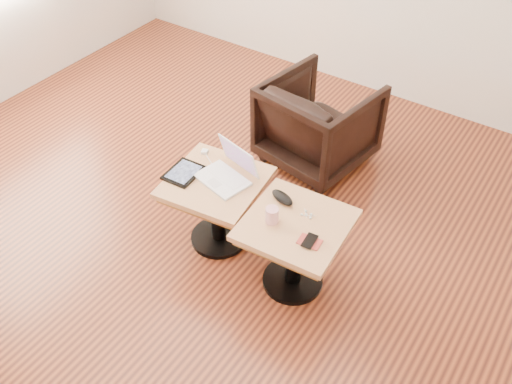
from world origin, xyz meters
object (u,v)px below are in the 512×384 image
Objects in this scene: side_table_left at (216,196)px; striped_cup at (272,215)px; laptop at (228,172)px; armchair at (319,123)px; side_table_right at (295,239)px.

side_table_left is 6.58× the size of striped_cup.
laptop is 0.50× the size of armchair.
striped_cup reaches higher than side_table_right.
armchair is (0.06, 0.99, -0.21)m from laptop.
laptop is (-0.51, 0.09, 0.16)m from side_table_right.
striped_cup is at bearing -19.61° from side_table_left.
side_table_left is at bearing -113.75° from laptop.
striped_cup is at bearing -7.90° from laptop.
side_table_left is at bearing 172.39° from side_table_right.
striped_cup is (0.45, -0.10, 0.17)m from side_table_left.
striped_cup is (-0.11, -0.06, 0.17)m from side_table_right.
side_table_left is 0.18m from laptop.
armchair is at bearing 77.35° from side_table_left.
striped_cup is (0.40, -0.16, 0.00)m from laptop.
armchair reaches higher than side_table_right.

